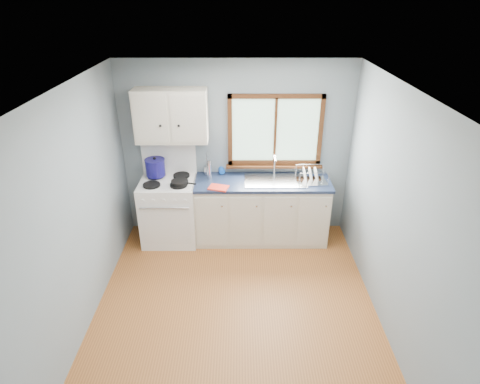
{
  "coord_description": "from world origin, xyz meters",
  "views": [
    {
      "loc": [
        0.04,
        -3.49,
        3.29
      ],
      "look_at": [
        0.05,
        0.9,
        1.05
      ],
      "focal_mm": 30.0,
      "sensor_mm": 36.0,
      "label": 1
    }
  ],
  "objects_px": {
    "sink": "(275,185)",
    "utensil_crock": "(208,170)",
    "stockpot": "(155,167)",
    "skillet": "(180,182)",
    "dish_rack": "(311,178)",
    "gas_range": "(170,209)",
    "base_cabinets": "(261,213)",
    "thermos": "(209,170)"
  },
  "relations": [
    {
      "from": "base_cabinets",
      "to": "sink",
      "type": "distance_m",
      "value": 0.48
    },
    {
      "from": "skillet",
      "to": "dish_rack",
      "type": "distance_m",
      "value": 1.78
    },
    {
      "from": "sink",
      "to": "utensil_crock",
      "type": "relative_size",
      "value": 2.46
    },
    {
      "from": "thermos",
      "to": "dish_rack",
      "type": "bearing_deg",
      "value": -3.94
    },
    {
      "from": "gas_range",
      "to": "base_cabinets",
      "type": "relative_size",
      "value": 0.74
    },
    {
      "from": "sink",
      "to": "skillet",
      "type": "bearing_deg",
      "value": -172.46
    },
    {
      "from": "utensil_crock",
      "to": "base_cabinets",
      "type": "bearing_deg",
      "value": -15.06
    },
    {
      "from": "gas_range",
      "to": "thermos",
      "type": "bearing_deg",
      "value": 8.87
    },
    {
      "from": "base_cabinets",
      "to": "utensil_crock",
      "type": "relative_size",
      "value": 5.41
    },
    {
      "from": "sink",
      "to": "dish_rack",
      "type": "height_order",
      "value": "sink"
    },
    {
      "from": "gas_range",
      "to": "stockpot",
      "type": "relative_size",
      "value": 4.13
    },
    {
      "from": "base_cabinets",
      "to": "sink",
      "type": "bearing_deg",
      "value": -0.13
    },
    {
      "from": "gas_range",
      "to": "utensil_crock",
      "type": "xyz_separation_m",
      "value": [
        0.54,
        0.22,
        0.5
      ]
    },
    {
      "from": "skillet",
      "to": "utensil_crock",
      "type": "height_order",
      "value": "utensil_crock"
    },
    {
      "from": "base_cabinets",
      "to": "stockpot",
      "type": "distance_m",
      "value": 1.62
    },
    {
      "from": "base_cabinets",
      "to": "skillet",
      "type": "xyz_separation_m",
      "value": [
        -1.11,
        -0.17,
        0.57
      ]
    },
    {
      "from": "skillet",
      "to": "thermos",
      "type": "height_order",
      "value": "thermos"
    },
    {
      "from": "thermos",
      "to": "base_cabinets",
      "type": "bearing_deg",
      "value": -5.55
    },
    {
      "from": "dish_rack",
      "to": "skillet",
      "type": "bearing_deg",
      "value": -178.14
    },
    {
      "from": "dish_rack",
      "to": "gas_range",
      "type": "bearing_deg",
      "value": 176.97
    },
    {
      "from": "stockpot",
      "to": "skillet",
      "type": "bearing_deg",
      "value": -36.75
    },
    {
      "from": "gas_range",
      "to": "base_cabinets",
      "type": "height_order",
      "value": "gas_range"
    },
    {
      "from": "sink",
      "to": "utensil_crock",
      "type": "xyz_separation_m",
      "value": [
        -0.94,
        0.21,
        0.13
      ]
    },
    {
      "from": "gas_range",
      "to": "sink",
      "type": "bearing_deg",
      "value": 0.71
    },
    {
      "from": "base_cabinets",
      "to": "dish_rack",
      "type": "relative_size",
      "value": 4.39
    },
    {
      "from": "dish_rack",
      "to": "stockpot",
      "type": "bearing_deg",
      "value": 173.68
    },
    {
      "from": "stockpot",
      "to": "thermos",
      "type": "height_order",
      "value": "stockpot"
    },
    {
      "from": "base_cabinets",
      "to": "dish_rack",
      "type": "distance_m",
      "value": 0.87
    },
    {
      "from": "skillet",
      "to": "stockpot",
      "type": "height_order",
      "value": "stockpot"
    },
    {
      "from": "utensil_crock",
      "to": "dish_rack",
      "type": "distance_m",
      "value": 1.45
    },
    {
      "from": "gas_range",
      "to": "sink",
      "type": "height_order",
      "value": "gas_range"
    },
    {
      "from": "gas_range",
      "to": "dish_rack",
      "type": "relative_size",
      "value": 3.23
    },
    {
      "from": "sink",
      "to": "skillet",
      "type": "height_order",
      "value": "sink"
    },
    {
      "from": "sink",
      "to": "stockpot",
      "type": "relative_size",
      "value": 2.55
    },
    {
      "from": "utensil_crock",
      "to": "stockpot",
      "type": "bearing_deg",
      "value": -172.07
    },
    {
      "from": "stockpot",
      "to": "utensil_crock",
      "type": "relative_size",
      "value": 0.96
    },
    {
      "from": "gas_range",
      "to": "dish_rack",
      "type": "height_order",
      "value": "gas_range"
    },
    {
      "from": "sink",
      "to": "dish_rack",
      "type": "xyz_separation_m",
      "value": [
        0.49,
        -0.02,
        0.12
      ]
    },
    {
      "from": "base_cabinets",
      "to": "stockpot",
      "type": "xyz_separation_m",
      "value": [
        -1.48,
        0.11,
        0.67
      ]
    },
    {
      "from": "stockpot",
      "to": "sink",
      "type": "bearing_deg",
      "value": -3.65
    },
    {
      "from": "skillet",
      "to": "stockpot",
      "type": "relative_size",
      "value": 1.11
    },
    {
      "from": "skillet",
      "to": "dish_rack",
      "type": "relative_size",
      "value": 0.87
    }
  ]
}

